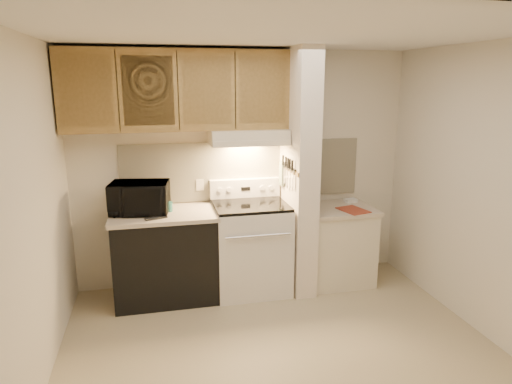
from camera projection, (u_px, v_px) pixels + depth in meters
name	position (u px, v px, depth m)	size (l,w,h in m)	color
floor	(280.00, 348.00, 3.81)	(3.60, 3.60, 0.00)	tan
ceiling	(285.00, 33.00, 3.22)	(3.60, 3.60, 0.00)	white
wall_back	(244.00, 169.00, 4.93)	(3.60, 0.02, 2.50)	beige
wall_left	(30.00, 220.00, 3.12)	(0.02, 3.00, 2.50)	beige
wall_right	(484.00, 192.00, 3.90)	(0.02, 3.00, 2.50)	beige
backsplash	(244.00, 170.00, 4.92)	(2.60, 0.02, 0.63)	#FFF6D0
range_body	(251.00, 249.00, 4.79)	(0.76, 0.65, 0.92)	silver
oven_window	(257.00, 256.00, 4.48)	(0.50, 0.01, 0.30)	black
oven_handle	(258.00, 236.00, 4.39)	(0.02, 0.02, 0.65)	silver
cooktop	(251.00, 205.00, 4.68)	(0.74, 0.64, 0.03)	black
range_backguard	(245.00, 188.00, 4.92)	(0.76, 0.08, 0.20)	silver
range_display	(246.00, 189.00, 4.88)	(0.10, 0.01, 0.04)	black
range_knob_left_outer	(220.00, 190.00, 4.82)	(0.05, 0.05, 0.02)	silver
range_knob_left_inner	(229.00, 190.00, 4.84)	(0.05, 0.05, 0.02)	silver
range_knob_right_inner	(262.00, 188.00, 4.92)	(0.05, 0.05, 0.02)	silver
range_knob_right_outer	(271.00, 188.00, 4.94)	(0.05, 0.05, 0.02)	silver
dishwasher_front	(166.00, 257.00, 4.62)	(1.00, 0.63, 0.87)	black
left_countertop	(164.00, 214.00, 4.51)	(1.04, 0.67, 0.04)	beige
spoon_rest	(156.00, 218.00, 4.30)	(0.21, 0.07, 0.01)	black
teal_jar	(168.00, 207.00, 4.53)	(0.09, 0.09, 0.10)	#25675D
outlet	(200.00, 185.00, 4.84)	(0.08, 0.01, 0.12)	beige
microwave	(140.00, 198.00, 4.45)	(0.55, 0.38, 0.31)	black
partition_pillar	(299.00, 173.00, 4.71)	(0.22, 0.70, 2.50)	silver
pillar_trim	(288.00, 169.00, 4.67)	(0.01, 0.70, 0.04)	olive
knife_strip	(289.00, 168.00, 4.62)	(0.02, 0.42, 0.04)	black
knife_blade_a	(293.00, 181.00, 4.48)	(0.01, 0.04, 0.16)	silver
knife_handle_a	(292.00, 165.00, 4.46)	(0.02, 0.02, 0.10)	black
knife_blade_b	(290.00, 180.00, 4.57)	(0.01, 0.04, 0.18)	silver
knife_handle_b	(290.00, 164.00, 4.54)	(0.02, 0.02, 0.10)	black
knife_blade_c	(287.00, 179.00, 4.66)	(0.01, 0.04, 0.20)	silver
knife_handle_c	(288.00, 163.00, 4.60)	(0.02, 0.02, 0.10)	black
knife_blade_d	(285.00, 176.00, 4.72)	(0.01, 0.04, 0.16)	silver
knife_handle_d	(286.00, 162.00, 4.67)	(0.02, 0.02, 0.10)	black
knife_blade_e	(284.00, 175.00, 4.79)	(0.01, 0.04, 0.18)	silver
knife_handle_e	(283.00, 160.00, 4.77)	(0.02, 0.02, 0.10)	black
oven_mitt	(282.00, 173.00, 4.85)	(0.03, 0.11, 0.26)	gray
right_cab_base	(337.00, 246.00, 5.01)	(0.70, 0.60, 0.81)	beige
right_countertop	(338.00, 209.00, 4.91)	(0.74, 0.64, 0.04)	beige
red_folder	(353.00, 210.00, 4.78)	(0.23, 0.32, 0.01)	#953623
white_box	(351.00, 200.00, 5.12)	(0.14, 0.09, 0.04)	white
range_hood	(248.00, 136.00, 4.64)	(0.78, 0.44, 0.15)	beige
hood_lip	(252.00, 144.00, 4.45)	(0.78, 0.04, 0.06)	beige
upper_cabinets	(177.00, 90.00, 4.42)	(2.18, 0.33, 0.77)	olive
cab_door_a	(86.00, 91.00, 4.09)	(0.46, 0.01, 0.63)	olive
cab_gap_a	(118.00, 91.00, 4.15)	(0.01, 0.01, 0.73)	black
cab_door_b	(148.00, 91.00, 4.21)	(0.46, 0.01, 0.63)	olive
cab_gap_b	(178.00, 91.00, 4.27)	(0.01, 0.01, 0.73)	black
cab_door_c	(207.00, 91.00, 4.33)	(0.46, 0.01, 0.63)	olive
cab_gap_c	(235.00, 90.00, 4.38)	(0.01, 0.01, 0.73)	black
cab_door_d	(263.00, 90.00, 4.45)	(0.46, 0.01, 0.63)	olive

